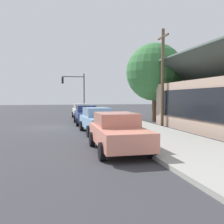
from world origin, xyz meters
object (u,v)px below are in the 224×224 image
object	(u,v)px
car_coral	(118,132)
fire_hydrant_red	(105,118)
car_navy	(86,114)
car_ivory	(82,111)
utility_pole_wooden	(163,76)
shade_tree	(155,72)
traffic_light_main	(75,87)
car_skyblue	(98,120)

from	to	relation	value
car_coral	fire_hydrant_red	size ratio (longest dim) A/B	6.13
car_navy	fire_hydrant_red	bearing A→B (deg)	75.80
car_ivory	utility_pole_wooden	size ratio (longest dim) A/B	0.63
car_navy	fire_hydrant_red	size ratio (longest dim) A/B	6.65
car_ivory	shade_tree	size ratio (longest dim) A/B	0.65
shade_tree	traffic_light_main	bearing A→B (deg)	-144.43
traffic_light_main	car_skyblue	bearing A→B (deg)	0.67
car_navy	utility_pole_wooden	distance (m)	7.09
car_coral	traffic_light_main	xyz separation A→B (m)	(-20.70, -0.08, 2.68)
shade_tree	traffic_light_main	distance (m)	11.32
car_navy	fire_hydrant_red	distance (m)	1.65
shade_tree	utility_pole_wooden	world-z (taller)	utility_pole_wooden
car_navy	car_skyblue	size ratio (longest dim) A/B	1.02
shade_tree	traffic_light_main	world-z (taller)	shade_tree
utility_pole_wooden	shade_tree	bearing A→B (deg)	166.38
shade_tree	traffic_light_main	size ratio (longest dim) A/B	1.39
car_navy	car_coral	bearing A→B (deg)	0.92
fire_hydrant_red	traffic_light_main	bearing A→B (deg)	-170.74
car_ivory	shade_tree	xyz separation A→B (m)	(5.20, 6.21, 3.77)
car_coral	fire_hydrant_red	xyz separation A→B (m)	(-10.52, 1.58, -0.32)
fire_hydrant_red	car_skyblue	bearing A→B (deg)	-16.39
car_skyblue	fire_hydrant_red	xyz separation A→B (m)	(-5.03, 1.48, -0.32)
car_coral	traffic_light_main	bearing A→B (deg)	-179.06
car_skyblue	utility_pole_wooden	distance (m)	6.73
car_navy	traffic_light_main	xyz separation A→B (m)	(-9.76, -0.10, 2.68)
traffic_light_main	fire_hydrant_red	size ratio (longest dim) A/B	7.32
shade_tree	fire_hydrant_red	size ratio (longest dim) A/B	10.20
car_coral	traffic_light_main	size ratio (longest dim) A/B	0.84
car_ivory	car_navy	distance (m)	5.79
car_ivory	car_navy	size ratio (longest dim) A/B	1.00
car_skyblue	utility_pole_wooden	world-z (taller)	utility_pole_wooden
car_coral	utility_pole_wooden	distance (m)	10.10
traffic_light_main	fire_hydrant_red	xyz separation A→B (m)	(10.18, 1.66, -2.99)
car_coral	utility_pole_wooden	xyz separation A→B (m)	(-7.83, 5.58, 3.11)
car_ivory	traffic_light_main	xyz separation A→B (m)	(-3.97, -0.35, 2.68)
utility_pole_wooden	car_skyblue	bearing A→B (deg)	-66.83
car_coral	car_ivory	bearing A→B (deg)	179.80
car_navy	traffic_light_main	world-z (taller)	traffic_light_main
car_navy	car_ivory	bearing A→B (deg)	178.57
shade_tree	traffic_light_main	xyz separation A→B (m)	(-9.17, -6.56, -1.09)
traffic_light_main	utility_pole_wooden	size ratio (longest dim) A/B	0.69
traffic_light_main	fire_hydrant_red	distance (m)	10.74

